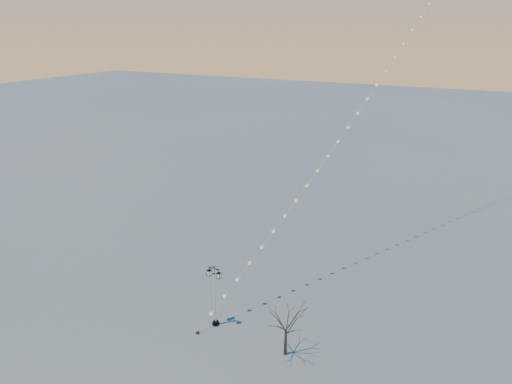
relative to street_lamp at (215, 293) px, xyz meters
The scene contains 4 objects.
ground 3.00m from the street_lamp, 87.85° to the right, with size 300.00×300.00×0.00m, color slate.
street_lamp is the anchor object (origin of this frame).
bare_tree 5.72m from the street_lamp, ahead, with size 2.14×2.14×3.55m.
kite_train 25.46m from the street_lamp, 69.83° to the left, with size 15.31×40.52×37.69m.
Camera 1 is at (15.01, -21.59, 20.07)m, focal length 31.99 mm.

